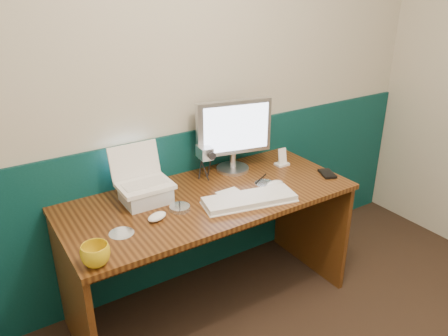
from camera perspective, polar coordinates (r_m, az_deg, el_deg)
back_wall at (r=2.59m, az=-3.47°, el=10.35°), size 3.50×0.04×2.50m
wainscot at (r=2.85m, az=-2.98°, el=-4.53°), size 3.48×0.02×1.00m
desk at (r=2.59m, az=-1.83°, el=-11.00°), size 1.60×0.70×0.75m
laptop_riser at (r=2.35m, az=-10.19°, el=-3.42°), size 0.24×0.20×0.08m
laptop at (r=2.28m, az=-10.46°, el=0.05°), size 0.28×0.21×0.23m
monitor at (r=2.62m, az=1.17°, el=4.35°), size 0.48×0.23×0.46m
keyboard at (r=2.32m, az=3.35°, el=-4.17°), size 0.51×0.27×0.03m
mouse_right at (r=2.48m, az=6.63°, el=-2.17°), size 0.13×0.09×0.04m
mouse_left at (r=2.18m, az=-8.74°, el=-6.30°), size 0.12×0.10×0.04m
mug at (r=1.91m, az=-16.43°, el=-10.84°), size 0.15×0.15×0.10m
camcorder at (r=2.55m, az=-2.53°, el=0.87°), size 0.12×0.15×0.22m
cd_spindle at (r=2.26m, az=-5.81°, el=-5.21°), size 0.11×0.11×0.02m
cd_loose_a at (r=2.11m, az=-13.25°, el=-8.29°), size 0.12×0.12×0.00m
cd_loose_b at (r=2.54m, az=5.32°, el=-1.98°), size 0.12×0.12×0.00m
pen at (r=2.59m, az=4.84°, el=-1.38°), size 0.13×0.08×0.01m
papers at (r=2.42m, az=0.67°, el=-3.24°), size 0.13×0.09×0.00m
dock at (r=2.79m, az=7.57°, el=0.52°), size 0.08×0.06×0.02m
music_player at (r=2.77m, az=7.63°, el=1.59°), size 0.06×0.03×0.10m
pda at (r=2.71m, az=13.34°, el=-0.72°), size 0.12×0.14×0.01m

